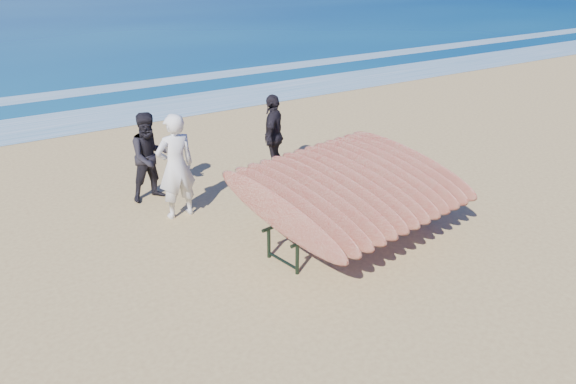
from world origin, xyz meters
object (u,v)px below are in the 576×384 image
at_px(person_white, 176,166).
at_px(person_dark_b, 273,135).
at_px(person_dark_a, 151,157).
at_px(surfboard_rack, 351,187).

bearing_deg(person_white, person_dark_b, -163.36).
bearing_deg(person_dark_a, person_dark_b, -6.93).
bearing_deg(person_white, person_dark_a, -85.26).
distance_m(person_white, person_dark_b, 2.63).
height_order(surfboard_rack, person_dark_a, person_dark_a).
distance_m(surfboard_rack, person_white, 3.07).
relative_size(surfboard_rack, person_white, 1.89).
height_order(person_dark_a, person_dark_b, person_dark_b).
relative_size(person_dark_a, person_dark_b, 0.98).
xyz_separation_m(person_dark_a, person_dark_b, (2.61, -0.15, 0.01)).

